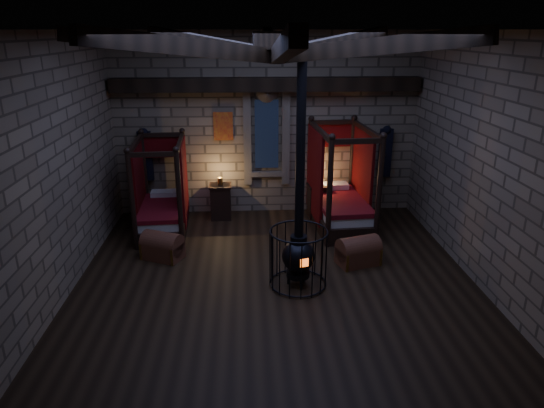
{
  "coord_description": "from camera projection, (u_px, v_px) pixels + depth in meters",
  "views": [
    {
      "loc": [
        -0.48,
        -7.67,
        4.2
      ],
      "look_at": [
        -0.03,
        0.6,
        1.21
      ],
      "focal_mm": 32.0,
      "sensor_mm": 36.0,
      "label": 1
    }
  ],
  "objects": [
    {
      "name": "nightstand_right",
      "position": [
        318.0,
        200.0,
        11.43
      ],
      "size": [
        0.52,
        0.5,
        0.85
      ],
      "rotation": [
        0.0,
        0.0,
        0.09
      ],
      "color": "black",
      "rests_on": "ground"
    },
    {
      "name": "bed_right",
      "position": [
        339.0,
        202.0,
        10.86
      ],
      "size": [
        1.26,
        2.2,
        2.23
      ],
      "rotation": [
        0.0,
        0.0,
        0.06
      ],
      "color": "black",
      "rests_on": "ground"
    },
    {
      "name": "trunk_left",
      "position": [
        162.0,
        247.0,
        9.37
      ],
      "size": [
        0.87,
        0.74,
        0.55
      ],
      "rotation": [
        0.0,
        0.0,
        -0.43
      ],
      "color": "brown",
      "rests_on": "ground"
    },
    {
      "name": "nightstand_left",
      "position": [
        221.0,
        201.0,
        11.33
      ],
      "size": [
        0.52,
        0.49,
        0.99
      ],
      "rotation": [
        0.0,
        0.0,
        0.02
      ],
      "color": "black",
      "rests_on": "ground"
    },
    {
      "name": "room",
      "position": [
        276.0,
        61.0,
        7.47
      ],
      "size": [
        7.02,
        7.02,
        4.29
      ],
      "color": "black",
      "rests_on": "ground"
    },
    {
      "name": "stove",
      "position": [
        298.0,
        253.0,
        8.25
      ],
      "size": [
        1.0,
        1.0,
        4.05
      ],
      "rotation": [
        0.0,
        0.0,
        0.27
      ],
      "color": "black",
      "rests_on": "ground"
    },
    {
      "name": "trunk_right",
      "position": [
        358.0,
        252.0,
        9.14
      ],
      "size": [
        0.87,
        0.69,
        0.56
      ],
      "rotation": [
        0.0,
        0.0,
        0.31
      ],
      "color": "brown",
      "rests_on": "ground"
    },
    {
      "name": "bed_left",
      "position": [
        163.0,
        208.0,
        10.63
      ],
      "size": [
        1.12,
        1.98,
        2.01
      ],
      "rotation": [
        0.0,
        0.0,
        0.06
      ],
      "color": "black",
      "rests_on": "ground"
    }
  ]
}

